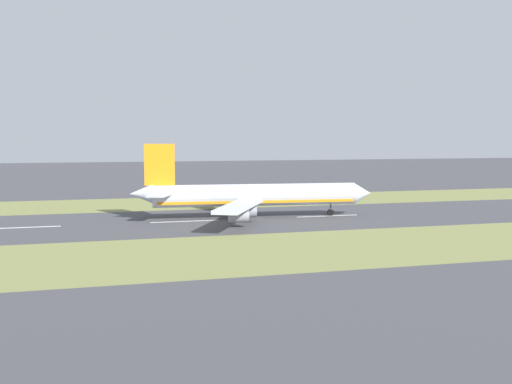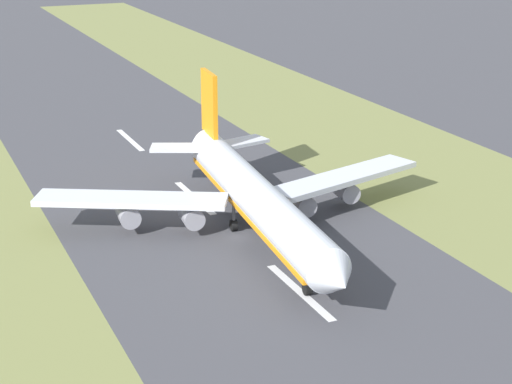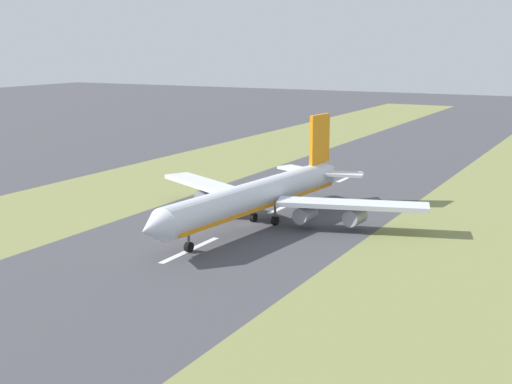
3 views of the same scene
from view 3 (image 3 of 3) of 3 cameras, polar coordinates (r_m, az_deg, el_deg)
name	(u,v)px [view 3 (image 3 of 3)]	position (r m, az deg, el deg)	size (l,w,h in m)	color
ground_plane	(246,224)	(143.80, -0.78, -2.58)	(800.00, 800.00, 0.00)	#424247
grass_median_west	(475,254)	(129.23, 17.09, -4.77)	(40.00, 600.00, 0.01)	olive
grass_median_east	(75,201)	(169.43, -14.27, -0.74)	(40.00, 600.00, 0.01)	olive
centreline_dash_near	(350,177)	(196.69, 7.50, 1.23)	(1.20, 18.00, 0.01)	silver
centreline_dash_mid	(287,205)	(160.50, 2.51, -1.07)	(1.20, 18.00, 0.01)	silver
centreline_dash_far	(190,250)	(126.63, -5.29, -4.62)	(1.20, 18.00, 0.01)	silver
airplane_main_jet	(261,195)	(142.15, 0.42, -0.26)	(63.82, 67.21, 20.20)	silver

